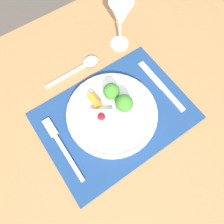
% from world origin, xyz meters
% --- Properties ---
extents(ground_plane, '(8.00, 8.00, 0.00)m').
position_xyz_m(ground_plane, '(0.00, 0.00, 0.00)').
color(ground_plane, '#4C4742').
extents(dining_table, '(1.29, 0.99, 0.74)m').
position_xyz_m(dining_table, '(0.00, 0.00, 0.64)').
color(dining_table, olive).
rests_on(dining_table, ground_plane).
extents(placemat, '(0.45, 0.33, 0.00)m').
position_xyz_m(placemat, '(0.00, 0.00, 0.74)').
color(placemat, navy).
rests_on(placemat, dining_table).
extents(dinner_plate, '(0.28, 0.28, 0.08)m').
position_xyz_m(dinner_plate, '(-0.00, 0.01, 0.76)').
color(dinner_plate, silver).
rests_on(dinner_plate, placemat).
extents(fork, '(0.02, 0.22, 0.01)m').
position_xyz_m(fork, '(-0.18, 0.02, 0.74)').
color(fork, '#B2B2B7').
rests_on(fork, placemat).
extents(knife, '(0.02, 0.22, 0.01)m').
position_xyz_m(knife, '(0.18, -0.01, 0.74)').
color(knife, '#B2B2B7').
rests_on(knife, placemat).
extents(spoon, '(0.20, 0.04, 0.02)m').
position_xyz_m(spoon, '(0.02, 0.21, 0.74)').
color(spoon, '#B2B2B7').
rests_on(spoon, dining_table).
extents(wine_glass_near, '(0.07, 0.07, 0.18)m').
position_xyz_m(wine_glass_near, '(0.17, 0.22, 0.86)').
color(wine_glass_near, white).
rests_on(wine_glass_near, dining_table).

